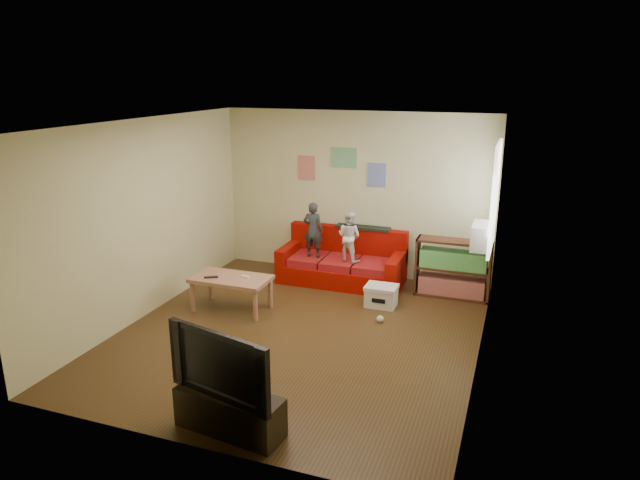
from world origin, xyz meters
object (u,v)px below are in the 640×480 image
(coffee_table, at_px, (231,282))
(tv_stand, at_px, (230,412))
(child_a, at_px, (313,230))
(sofa, at_px, (343,264))
(child_b, at_px, (349,236))
(file_box, at_px, (381,296))
(television, at_px, (227,361))
(bookshelf, at_px, (453,272))

(coffee_table, height_order, tv_stand, coffee_table)
(child_a, xyz_separation_m, tv_stand, (0.68, -4.07, -0.66))
(sofa, bearing_deg, child_b, -48.54)
(coffee_table, relative_size, file_box, 2.40)
(coffee_table, height_order, file_box, coffee_table)
(sofa, relative_size, tv_stand, 1.86)
(tv_stand, distance_m, television, 0.53)
(child_a, bearing_deg, bookshelf, -178.93)
(child_a, xyz_separation_m, bookshelf, (2.21, 0.09, -0.47))
(file_box, relative_size, television, 0.39)
(file_box, relative_size, tv_stand, 0.43)
(child_b, height_order, tv_stand, child_b)
(child_b, height_order, file_box, child_b)
(tv_stand, bearing_deg, child_b, 98.59)
(sofa, bearing_deg, tv_stand, -86.94)
(file_box, distance_m, tv_stand, 3.48)
(sofa, bearing_deg, child_a, -159.67)
(tv_stand, bearing_deg, coffee_table, 125.34)
(bookshelf, height_order, file_box, bookshelf)
(coffee_table, distance_m, tv_stand, 2.93)
(child_a, bearing_deg, television, 98.29)
(bookshelf, bearing_deg, child_a, -177.77)
(tv_stand, relative_size, television, 0.91)
(child_a, height_order, tv_stand, child_a)
(television, bearing_deg, child_a, 113.34)
(child_a, height_order, file_box, child_a)
(sofa, relative_size, bookshelf, 1.78)
(child_b, relative_size, coffee_table, 0.73)
(sofa, bearing_deg, coffee_table, -124.34)
(tv_stand, bearing_deg, bookshelf, 77.30)
(television, bearing_deg, bookshelf, 83.70)
(coffee_table, bearing_deg, child_b, 49.35)
(tv_stand, xyz_separation_m, television, (0.00, 0.00, 0.53))
(child_b, bearing_deg, child_a, 16.16)
(sofa, bearing_deg, bookshelf, -2.65)
(sofa, xyz_separation_m, child_b, (0.15, -0.17, 0.52))
(bookshelf, xyz_separation_m, television, (-1.53, -4.16, 0.34))
(child_a, distance_m, bookshelf, 2.26)
(child_a, distance_m, coffee_table, 1.70)
(bookshelf, bearing_deg, television, -110.18)
(coffee_table, bearing_deg, tv_stand, -62.14)
(coffee_table, bearing_deg, bookshelf, 28.68)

